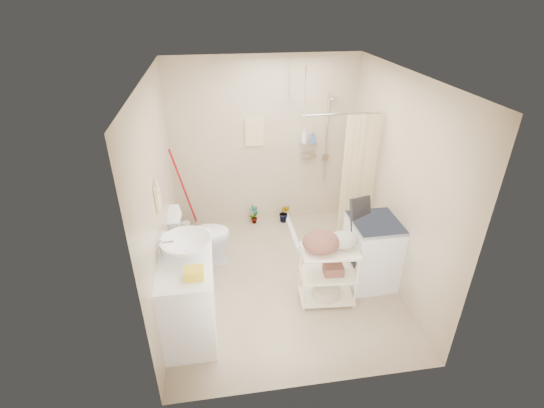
# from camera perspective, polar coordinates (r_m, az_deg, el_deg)

# --- Properties ---
(floor) EXTENTS (3.20, 3.20, 0.00)m
(floor) POSITION_cam_1_polar(r_m,az_deg,el_deg) (5.29, 1.40, -10.82)
(floor) COLOR tan
(floor) RESTS_ON ground
(ceiling) EXTENTS (2.80, 3.20, 0.04)m
(ceiling) POSITION_cam_1_polar(r_m,az_deg,el_deg) (4.15, 1.85, 18.06)
(ceiling) COLOR silver
(ceiling) RESTS_ON ground
(wall_back) EXTENTS (2.80, 0.04, 2.60)m
(wall_back) POSITION_cam_1_polar(r_m,az_deg,el_deg) (6.03, -1.12, 8.65)
(wall_back) COLOR beige
(wall_back) RESTS_ON ground
(wall_front) EXTENTS (2.80, 0.04, 2.60)m
(wall_front) POSITION_cam_1_polar(r_m,az_deg,el_deg) (3.26, 6.66, -10.83)
(wall_front) COLOR beige
(wall_front) RESTS_ON ground
(wall_left) EXTENTS (0.04, 3.20, 2.60)m
(wall_left) POSITION_cam_1_polar(r_m,az_deg,el_deg) (4.56, -16.00, 0.55)
(wall_left) COLOR beige
(wall_left) RESTS_ON ground
(wall_right) EXTENTS (0.04, 3.20, 2.60)m
(wall_right) POSITION_cam_1_polar(r_m,az_deg,el_deg) (5.00, 17.62, 2.86)
(wall_right) COLOR beige
(wall_right) RESTS_ON ground
(vanity) EXTENTS (0.61, 1.09, 0.96)m
(vanity) POSITION_cam_1_polar(r_m,az_deg,el_deg) (4.44, -12.23, -12.66)
(vanity) COLOR white
(vanity) RESTS_ON ground
(sink) EXTENTS (0.64, 0.64, 0.18)m
(sink) POSITION_cam_1_polar(r_m,az_deg,el_deg) (4.15, -12.28, -6.02)
(sink) COLOR white
(sink) RESTS_ON vanity
(counter_basket) EXTENTS (0.19, 0.15, 0.10)m
(counter_basket) POSITION_cam_1_polar(r_m,az_deg,el_deg) (3.84, -11.24, -9.80)
(counter_basket) COLOR yellow
(counter_basket) RESTS_ON vanity
(floor_basket) EXTENTS (0.27, 0.23, 0.12)m
(floor_basket) POSITION_cam_1_polar(r_m,az_deg,el_deg) (4.46, -9.62, -19.60)
(floor_basket) COLOR gold
(floor_basket) RESTS_ON ground
(toilet) EXTENTS (0.85, 0.51, 0.85)m
(toilet) POSITION_cam_1_polar(r_m,az_deg,el_deg) (5.43, -10.47, -4.62)
(toilet) COLOR white
(toilet) RESTS_ON ground
(mop) EXTENTS (0.16, 0.16, 1.40)m
(mop) POSITION_cam_1_polar(r_m,az_deg,el_deg) (6.08, -12.96, 1.93)
(mop) COLOR #9E0C11
(mop) RESTS_ON ground
(potted_plant_a) EXTENTS (0.20, 0.19, 0.32)m
(potted_plant_a) POSITION_cam_1_polar(r_m,az_deg,el_deg) (6.37, -2.64, -1.54)
(potted_plant_a) COLOR brown
(potted_plant_a) RESTS_ON ground
(potted_plant_b) EXTENTS (0.22, 0.21, 0.32)m
(potted_plant_b) POSITION_cam_1_polar(r_m,az_deg,el_deg) (6.41, 1.82, -1.35)
(potted_plant_b) COLOR brown
(potted_plant_b) RESTS_ON ground
(hanging_towel) EXTENTS (0.28, 0.03, 0.42)m
(hanging_towel) POSITION_cam_1_polar(r_m,az_deg,el_deg) (5.92, -2.58, 10.32)
(hanging_towel) COLOR beige
(hanging_towel) RESTS_ON wall_back
(towel_ring) EXTENTS (0.04, 0.22, 0.34)m
(towel_ring) POSITION_cam_1_polar(r_m,az_deg,el_deg) (4.30, -16.28, 1.33)
(towel_ring) COLOR #EAD58A
(towel_ring) RESTS_ON wall_left
(tp_holder) EXTENTS (0.08, 0.12, 0.14)m
(tp_holder) POSITION_cam_1_polar(r_m,az_deg,el_deg) (4.89, -14.57, -5.14)
(tp_holder) COLOR silver
(tp_holder) RESTS_ON wall_left
(shower) EXTENTS (1.10, 1.10, 2.10)m
(shower) POSITION_cam_1_polar(r_m,az_deg,el_deg) (5.79, 8.04, 4.84)
(shower) COLOR white
(shower) RESTS_ON ground
(shampoo_bottle_a) EXTENTS (0.11, 0.11, 0.22)m
(shampoo_bottle_a) POSITION_cam_1_polar(r_m,az_deg,el_deg) (5.99, 4.67, 9.78)
(shampoo_bottle_a) COLOR silver
(shampoo_bottle_a) RESTS_ON shower
(shampoo_bottle_b) EXTENTS (0.09, 0.09, 0.16)m
(shampoo_bottle_b) POSITION_cam_1_polar(r_m,az_deg,el_deg) (6.05, 5.95, 9.59)
(shampoo_bottle_b) COLOR #38599C
(shampoo_bottle_b) RESTS_ON shower
(washing_machine) EXTENTS (0.62, 0.64, 0.90)m
(washing_machine) POSITION_cam_1_polar(r_m,az_deg,el_deg) (5.17, 14.46, -6.70)
(washing_machine) COLOR white
(washing_machine) RESTS_ON ground
(laundry_rack) EXTENTS (0.68, 0.43, 0.90)m
(laundry_rack) POSITION_cam_1_polar(r_m,az_deg,el_deg) (4.76, 8.16, -9.50)
(laundry_rack) COLOR white
(laundry_rack) RESTS_ON ground
(ironing_board) EXTENTS (0.34, 0.24, 1.18)m
(ironing_board) POSITION_cam_1_polar(r_m,az_deg,el_deg) (5.06, 12.85, -5.35)
(ironing_board) COLOR black
(ironing_board) RESTS_ON ground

